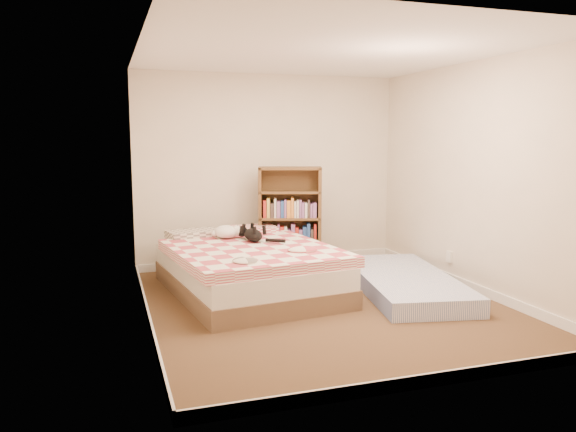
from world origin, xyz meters
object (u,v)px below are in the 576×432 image
object	(u,v)px
floor_mattress	(404,283)
white_dog	(227,232)
bed	(247,268)
bookshelf	(289,231)
black_cat	(253,234)

from	to	relation	value
floor_mattress	white_dog	distance (m)	2.09
bed	bookshelf	bearing A→B (deg)	41.07
white_dog	bookshelf	bearing A→B (deg)	2.14
bookshelf	white_dog	xyz separation A→B (m)	(-0.90, -0.43, 0.10)
black_cat	white_dog	size ratio (longest dim) A/B	1.80
bed	floor_mattress	xyz separation A→B (m)	(1.66, -0.53, -0.17)
black_cat	white_dog	bearing A→B (deg)	117.03
bed	bookshelf	size ratio (longest dim) A/B	1.81
bookshelf	floor_mattress	world-z (taller)	bookshelf
floor_mattress	white_dog	bearing A→B (deg)	162.67
bed	white_dog	xyz separation A→B (m)	(-0.13, 0.44, 0.34)
floor_mattress	white_dog	size ratio (longest dim) A/B	5.39
bed	black_cat	xyz separation A→B (m)	(0.12, 0.21, 0.33)
bed	bookshelf	distance (m)	1.19
bookshelf	floor_mattress	xyz separation A→B (m)	(0.88, -1.40, -0.41)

